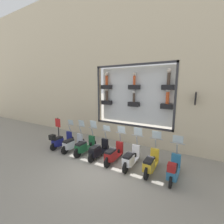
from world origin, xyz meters
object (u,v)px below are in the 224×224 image
Objects in this scene: scooter_white_2 at (131,158)px; scooter_red_3 at (114,154)px; scooter_teal_0 at (173,169)px; scooter_silver_6 at (72,143)px; scooter_black_4 at (98,150)px; scooter_navy_7 at (60,140)px; scooter_yellow_1 at (151,163)px; shop_sign_post at (58,129)px; scooter_green_5 at (85,146)px.

scooter_white_2 is 1.00× the size of scooter_red_3.
scooter_teal_0 is 1.00× the size of scooter_silver_6.
scooter_black_4 is 1.00× the size of scooter_navy_7.
scooter_red_3 is at bearing -88.85° from scooter_navy_7.
scooter_white_2 is at bearing 87.68° from scooter_teal_0.
scooter_red_3 is at bearing -89.69° from scooter_black_4.
scooter_silver_6 is at bearing 90.08° from scooter_yellow_1.
shop_sign_post is at bearing 73.73° from scooter_silver_6.
scooter_silver_6 is (-0.00, 2.72, -0.01)m from scooter_red_3.
scooter_white_2 is at bearing -89.05° from scooter_navy_7.
scooter_green_5 reaches higher than scooter_yellow_1.
scooter_teal_0 is at bearing -89.99° from scooter_navy_7.
shop_sign_post is at bearing 84.69° from scooter_white_2.
scooter_yellow_1 is at bearing 85.32° from scooter_teal_0.
scooter_red_3 is 1.00× the size of scooter_black_4.
scooter_yellow_1 is 4.53m from scooter_silver_6.
shop_sign_post reaches higher than scooter_teal_0.
shop_sign_post is at bearing 83.59° from scooter_red_3.
scooter_navy_7 is (-0.07, 0.91, 0.03)m from scooter_silver_6.
scooter_black_4 is at bearing 90.31° from scooter_red_3.
scooter_teal_0 is at bearing -92.32° from scooter_white_2.
scooter_navy_7 reaches higher than scooter_black_4.
scooter_white_2 is 0.91m from scooter_red_3.
shop_sign_post reaches higher than scooter_navy_7.
scooter_white_2 reaches higher than scooter_black_4.
scooter_teal_0 is 2.72m from scooter_red_3.
scooter_green_5 reaches higher than scooter_black_4.
shop_sign_post reaches higher than scooter_red_3.
scooter_yellow_1 is at bearing -89.83° from scooter_black_4.
scooter_green_5 is at bearing 89.97° from scooter_white_2.
scooter_black_4 is at bearing -90.06° from scooter_silver_6.
scooter_white_2 is at bearing 90.05° from scooter_yellow_1.
scooter_navy_7 is at bearing 94.40° from scooter_silver_6.
scooter_black_4 is at bearing -90.55° from scooter_green_5.
scooter_teal_0 is at bearing -91.05° from scooter_black_4.
shop_sign_post is (0.49, 2.62, 0.44)m from scooter_green_5.
scooter_green_5 is at bearing -87.58° from scooter_navy_7.
scooter_silver_6 is at bearing 90.43° from scooter_green_5.
shop_sign_post reaches higher than scooter_yellow_1.
scooter_red_3 is 1.10× the size of shop_sign_post.
scooter_black_4 is (-0.00, 0.91, -0.01)m from scooter_red_3.
scooter_silver_6 reaches higher than scooter_navy_7.
scooter_white_2 is 5.38m from shop_sign_post.
scooter_yellow_1 is at bearing -94.53° from shop_sign_post.
scooter_teal_0 is at bearing -90.72° from scooter_silver_6.
scooter_teal_0 is at bearing -91.50° from scooter_red_3.
scooter_teal_0 is 5.43m from scooter_silver_6.
scooter_yellow_1 is at bearing -89.95° from scooter_white_2.
scooter_white_2 is 4.53m from scooter_navy_7.
scooter_green_5 is (0.01, 0.91, 0.02)m from scooter_black_4.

